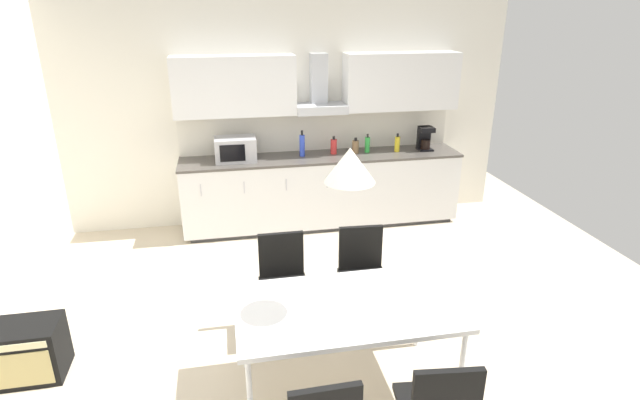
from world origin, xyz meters
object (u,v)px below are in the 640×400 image
microwave (235,149)px  coffee_maker (425,138)px  pendant_lamp (350,165)px  bottle_red (334,146)px  bottle_green (367,144)px  bottle_yellow (397,144)px  guitar_amp (26,351)px  dining_table (347,310)px  bottle_blue (302,145)px  chair_far_right (362,267)px  chair_far_left (283,275)px  bottle_brown (355,147)px

microwave → coffee_maker: 2.39m
pendant_lamp → bottle_red: bearing=79.1°
bottle_green → bottle_yellow: same height
bottle_green → guitar_amp: size_ratio=0.45×
guitar_amp → dining_table: bearing=-14.6°
bottle_blue → dining_table: 3.03m
microwave → bottle_green: size_ratio=2.06×
bottle_yellow → chair_far_right: (-1.04, -2.15, -0.48)m
chair_far_left → bottle_brown: bearing=61.3°
coffee_maker → pendant_lamp: 3.53m
dining_table → chair_far_right: chair_far_right is taller
coffee_maker → dining_table: size_ratio=0.20×
dining_table → guitar_amp: dining_table is taller
bottle_brown → bottle_green: bottle_green is taller
bottle_brown → bottle_red: 0.27m
bottle_blue → guitar_amp: (-2.49, -2.40, -0.83)m
bottle_green → chair_far_left: 2.62m
bottle_yellow → pendant_lamp: 3.36m
bottle_yellow → dining_table: bearing=-115.1°
microwave → chair_far_left: bearing=-82.5°
dining_table → pendant_lamp: 1.04m
bottle_blue → bottle_brown: 0.68m
pendant_lamp → coffee_maker: bearing=59.5°
bottle_green → dining_table: (-1.01, -3.02, -0.33)m
microwave → chair_far_right: (0.97, -2.14, -0.52)m
bottle_green → guitar_amp: (-3.32, -2.41, -0.79)m
bottle_brown → bottle_green: size_ratio=0.84×
bottle_red → guitar_amp: bearing=-140.1°
chair_far_left → chair_far_right: 0.69m
bottle_blue → bottle_green: (0.83, 0.02, -0.04)m
bottle_brown → chair_far_left: bearing=-118.7°
bottle_blue → bottle_yellow: 1.21m
dining_table → chair_far_left: 0.90m
bottle_blue → bottle_green: bearing=1.0°
microwave → bottle_blue: bearing=2.6°
bottle_red → guitar_amp: 3.85m
bottle_red → chair_far_left: bottle_red is taller
bottle_red → guitar_amp: (-2.89, -2.42, -0.79)m
bottle_blue → pendant_lamp: size_ratio=1.00×
microwave → chair_far_left: microwave is taller
bottle_blue → guitar_amp: 3.56m
microwave → chair_far_left: 2.22m
pendant_lamp → microwave: bearing=101.9°
dining_table → bottle_red: bearing=79.1°
bottle_yellow → bottle_blue: bearing=178.6°
coffee_maker → bottle_brown: bearing=179.4°
bottle_blue → dining_table: bottle_blue is taller
bottle_blue → bottle_brown: bottle_blue is taller
bottle_blue → bottle_green: bottle_blue is taller
bottle_blue → bottle_yellow: bottle_blue is taller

